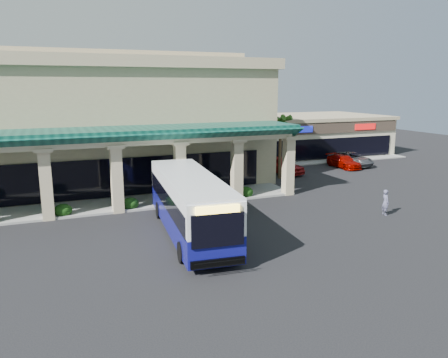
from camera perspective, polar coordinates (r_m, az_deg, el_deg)
name	(u,v)px	position (r m, az deg, el deg)	size (l,w,h in m)	color
ground	(248,221)	(28.59, 3.12, -5.47)	(110.00, 110.00, 0.00)	black
main_building	(90,120)	(40.91, -17.05, 7.42)	(30.80, 14.80, 11.35)	tan
arcade	(106,169)	(32.17, -15.18, 1.33)	(30.00, 6.20, 5.70)	#0A3E34
strip_mall	(295,135)	(57.32, 9.25, 5.73)	(22.50, 12.50, 4.90)	beige
palm_0	(280,144)	(41.30, 7.36, 4.57)	(2.40, 2.40, 6.60)	#255316
palm_1	(274,144)	(44.44, 6.57, 4.60)	(2.40, 2.40, 5.80)	#255316
broadleaf_tree	(236,144)	(48.07, 1.59, 4.63)	(2.60, 2.60, 4.81)	black
transit_bus	(190,205)	(25.71, -4.48, -3.42)	(2.93, 12.60, 3.52)	navy
pedestrian	(385,202)	(31.53, 20.34, -2.88)	(0.65, 0.43, 1.78)	#525370
car_silver	(282,165)	(44.07, 7.53, 1.84)	(2.06, 5.11, 1.74)	#A21817
car_red	(344,162)	(48.56, 15.37, 2.21)	(1.88, 4.61, 1.34)	#990600
car_gray	(351,159)	(50.07, 16.22, 2.53)	(2.46, 5.33, 1.48)	#49494E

